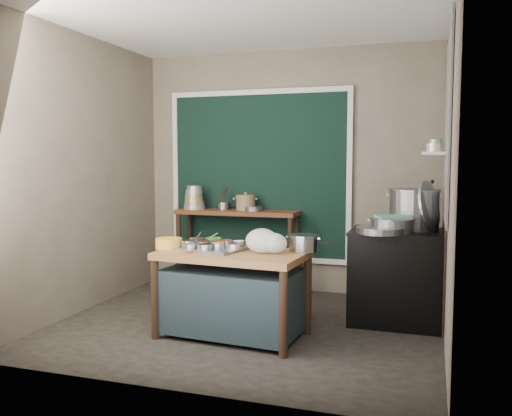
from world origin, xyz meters
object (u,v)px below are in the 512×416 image
(saucepan, at_px, (303,243))
(ceramic_crock, at_px, (246,203))
(yellow_basin, at_px, (169,243))
(steamer, at_px, (392,225))
(condiment_tray, at_px, (211,249))
(utensil_cup, at_px, (224,206))
(back_counter, at_px, (237,250))
(prep_table, at_px, (232,294))
(stock_pot, at_px, (414,209))
(stove_block, at_px, (400,278))

(saucepan, distance_m, ceramic_crock, 1.76)
(yellow_basin, distance_m, steamer, 2.04)
(condiment_tray, xyz_separation_m, utensil_cup, (-0.51, 1.60, 0.23))
(back_counter, height_order, yellow_basin, back_counter)
(prep_table, distance_m, utensil_cup, 1.87)
(back_counter, distance_m, yellow_basin, 1.65)
(back_counter, bearing_deg, saucepan, -51.26)
(stock_pot, bearing_deg, ceramic_crock, 161.78)
(utensil_cup, height_order, ceramic_crock, ceramic_crock)
(yellow_basin, xyz_separation_m, saucepan, (1.18, 0.23, 0.03))
(yellow_basin, height_order, stock_pot, stock_pot)
(stove_block, height_order, steamer, steamer)
(prep_table, bearing_deg, stock_pot, 38.39)
(saucepan, height_order, ceramic_crock, ceramic_crock)
(saucepan, height_order, steamer, steamer)
(saucepan, bearing_deg, stock_pot, 43.61)
(yellow_basin, bearing_deg, condiment_tray, 5.32)
(yellow_basin, bearing_deg, back_counter, 87.88)
(condiment_tray, bearing_deg, stock_pot, 30.26)
(prep_table, relative_size, ceramic_crock, 5.23)
(yellow_basin, relative_size, saucepan, 0.90)
(yellow_basin, xyz_separation_m, steamer, (1.89, 0.74, 0.15))
(condiment_tray, bearing_deg, saucepan, 13.51)
(stove_block, height_order, yellow_basin, stove_block)
(saucepan, xyz_separation_m, steamer, (0.71, 0.51, 0.12))
(condiment_tray, distance_m, yellow_basin, 0.40)
(utensil_cup, bearing_deg, back_counter, -4.53)
(back_counter, distance_m, saucepan, 1.82)
(prep_table, height_order, yellow_basin, yellow_basin)
(stove_block, relative_size, ceramic_crock, 3.77)
(condiment_tray, height_order, saucepan, saucepan)
(stock_pot, bearing_deg, steamer, -122.89)
(saucepan, xyz_separation_m, ceramic_crock, (-1.02, 1.42, 0.21))
(stove_block, bearing_deg, condiment_tray, -151.37)
(back_counter, height_order, stove_block, back_counter)
(back_counter, xyz_separation_m, utensil_cup, (-0.18, 0.01, 0.52))
(yellow_basin, relative_size, stock_pot, 0.48)
(stove_block, relative_size, stock_pot, 1.83)
(prep_table, height_order, utensil_cup, utensil_cup)
(prep_table, xyz_separation_m, back_counter, (-0.54, 1.60, 0.10))
(steamer, bearing_deg, yellow_basin, -158.69)
(utensil_cup, bearing_deg, stock_pot, -15.84)
(utensil_cup, distance_m, ceramic_crock, 0.28)
(stock_pot, bearing_deg, back_counter, 163.21)
(saucepan, relative_size, utensil_cup, 1.80)
(condiment_tray, relative_size, utensil_cup, 3.77)
(condiment_tray, xyz_separation_m, ceramic_crock, (-0.24, 1.61, 0.27))
(back_counter, bearing_deg, stove_block, -21.02)
(utensil_cup, height_order, steamer, utensil_cup)
(yellow_basin, relative_size, steamer, 0.58)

